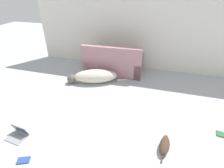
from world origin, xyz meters
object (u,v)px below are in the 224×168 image
at_px(cat, 165,145).
at_px(laptop_open, 18,133).
at_px(couch, 114,64).
at_px(book_blue, 23,160).
at_px(dog, 94,76).
at_px(book_green, 222,134).

bearing_deg(cat, laptop_open, 105.78).
xyz_separation_m(couch, cat, (1.65, -2.62, -0.21)).
xyz_separation_m(cat, book_blue, (-2.18, -0.89, -0.07)).
distance_m(dog, book_blue, 2.75).
bearing_deg(book_green, laptop_open, -163.57).
distance_m(couch, book_green, 3.36).
relative_size(laptop_open, book_blue, 1.64).
distance_m(laptop_open, book_green, 3.83).
distance_m(couch, book_blue, 3.56).
height_order(laptop_open, book_green, laptop_open).
bearing_deg(book_green, couch, 143.40).
height_order(couch, laptop_open, couch).
bearing_deg(cat, couch, 38.02).
bearing_deg(dog, cat, 116.29).
relative_size(couch, dog, 1.08).
relative_size(couch, laptop_open, 4.79).
bearing_deg(book_green, book_blue, -154.92).
distance_m(dog, book_green, 3.29).
bearing_deg(dog, book_green, 137.01).
height_order(book_blue, book_green, same).
bearing_deg(book_blue, book_green, 25.08).
bearing_deg(laptop_open, dog, 81.28).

